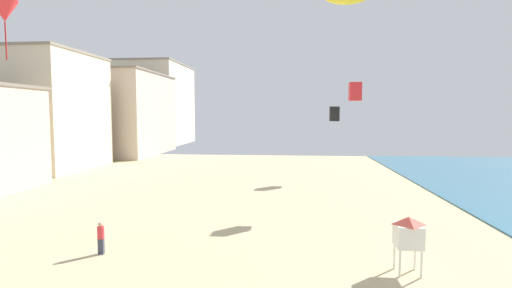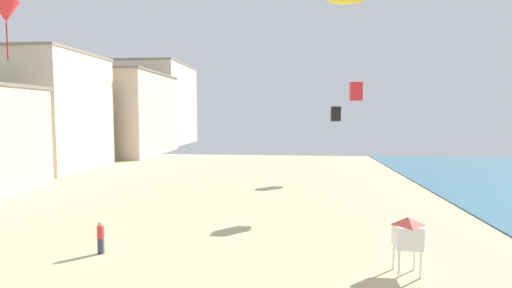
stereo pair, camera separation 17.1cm
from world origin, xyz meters
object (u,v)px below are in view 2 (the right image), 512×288
Objects in this scene: kite_flyer at (101,236)px; kite_black_box at (336,114)px; kite_red_delta at (6,12)px; kite_red_box at (356,91)px; lifeguard_stand at (408,233)px.

kite_black_box is (14.12, 24.23, 6.11)m from kite_flyer.
kite_red_box is (23.03, 7.19, -4.76)m from kite_red_delta.
kite_red_delta is 30.35m from kite_black_box.
kite_black_box reaches higher than lifeguard_stand.
kite_flyer is 16.15m from kite_red_delta.
kite_red_box reaches higher than kite_flyer.
kite_flyer is at bearing -31.26° from kite_red_delta.
kite_black_box is at bearing 91.29° from kite_red_box.
kite_red_box is (-0.27, 13.44, 6.92)m from lifeguard_stand.
lifeguard_stand reaches higher than kite_flyer.
kite_black_box is (-0.27, 11.80, -1.73)m from kite_red_box.
lifeguard_stand is at bearing -88.87° from kite_red_box.
kite_flyer is 14.72m from lifeguard_stand.
lifeguard_stand is 26.80m from kite_red_delta.
kite_flyer is at bearing -139.18° from kite_red_box.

